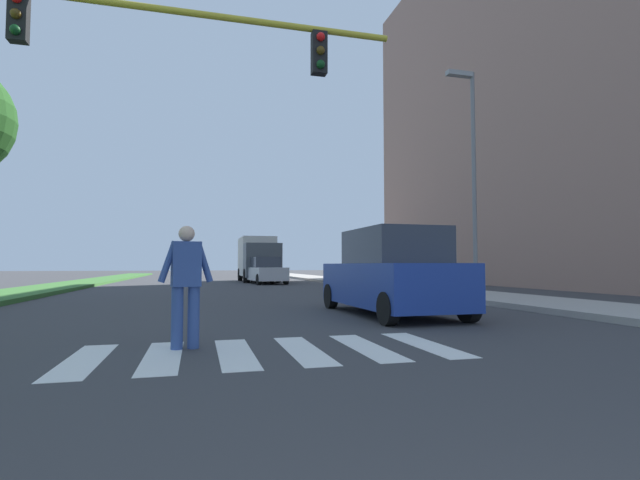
{
  "coord_description": "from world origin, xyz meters",
  "views": [
    {
      "loc": [
        -0.94,
        0.62,
        1.15
      ],
      "look_at": [
        4.32,
        20.65,
        2.26
      ],
      "focal_mm": 26.2,
      "sensor_mm": 36.0,
      "label": 1
    }
  ],
  "objects_px": {
    "pedestrian_performer": "(186,281)",
    "truck_box_delivery": "(258,258)",
    "traffic_light_gantry": "(15,62)",
    "suv_crossing": "(391,274)",
    "street_lamp_right": "(471,162)",
    "sedan_midblock": "(266,271)"
  },
  "relations": [
    {
      "from": "pedestrian_performer",
      "to": "truck_box_delivery",
      "type": "bearing_deg",
      "value": 80.71
    },
    {
      "from": "traffic_light_gantry",
      "to": "suv_crossing",
      "type": "relative_size",
      "value": 1.97
    },
    {
      "from": "street_lamp_right",
      "to": "suv_crossing",
      "type": "height_order",
      "value": "street_lamp_right"
    },
    {
      "from": "sedan_midblock",
      "to": "street_lamp_right",
      "type": "bearing_deg",
      "value": -72.19
    },
    {
      "from": "pedestrian_performer",
      "to": "truck_box_delivery",
      "type": "xyz_separation_m",
      "value": [
        4.22,
        25.83,
        0.7
      ]
    },
    {
      "from": "street_lamp_right",
      "to": "truck_box_delivery",
      "type": "bearing_deg",
      "value": 104.05
    },
    {
      "from": "suv_crossing",
      "to": "truck_box_delivery",
      "type": "bearing_deg",
      "value": 90.68
    },
    {
      "from": "street_lamp_right",
      "to": "sedan_midblock",
      "type": "height_order",
      "value": "street_lamp_right"
    },
    {
      "from": "street_lamp_right",
      "to": "truck_box_delivery",
      "type": "height_order",
      "value": "street_lamp_right"
    },
    {
      "from": "suv_crossing",
      "to": "truck_box_delivery",
      "type": "height_order",
      "value": "truck_box_delivery"
    },
    {
      "from": "pedestrian_performer",
      "to": "sedan_midblock",
      "type": "height_order",
      "value": "pedestrian_performer"
    },
    {
      "from": "sedan_midblock",
      "to": "truck_box_delivery",
      "type": "height_order",
      "value": "truck_box_delivery"
    },
    {
      "from": "truck_box_delivery",
      "to": "street_lamp_right",
      "type": "bearing_deg",
      "value": -75.95
    },
    {
      "from": "traffic_light_gantry",
      "to": "street_lamp_right",
      "type": "bearing_deg",
      "value": 24.83
    },
    {
      "from": "street_lamp_right",
      "to": "suv_crossing",
      "type": "distance_m",
      "value": 6.79
    },
    {
      "from": "suv_crossing",
      "to": "sedan_midblock",
      "type": "height_order",
      "value": "suv_crossing"
    },
    {
      "from": "traffic_light_gantry",
      "to": "pedestrian_performer",
      "type": "bearing_deg",
      "value": -29.66
    },
    {
      "from": "street_lamp_right",
      "to": "pedestrian_performer",
      "type": "relative_size",
      "value": 4.44
    },
    {
      "from": "traffic_light_gantry",
      "to": "street_lamp_right",
      "type": "relative_size",
      "value": 1.22
    },
    {
      "from": "sedan_midblock",
      "to": "truck_box_delivery",
      "type": "distance_m",
      "value": 4.15
    },
    {
      "from": "traffic_light_gantry",
      "to": "truck_box_delivery",
      "type": "distance_m",
      "value": 25.41
    },
    {
      "from": "street_lamp_right",
      "to": "pedestrian_performer",
      "type": "xyz_separation_m",
      "value": [
        -8.96,
        -6.92,
        -3.66
      ]
    }
  ]
}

